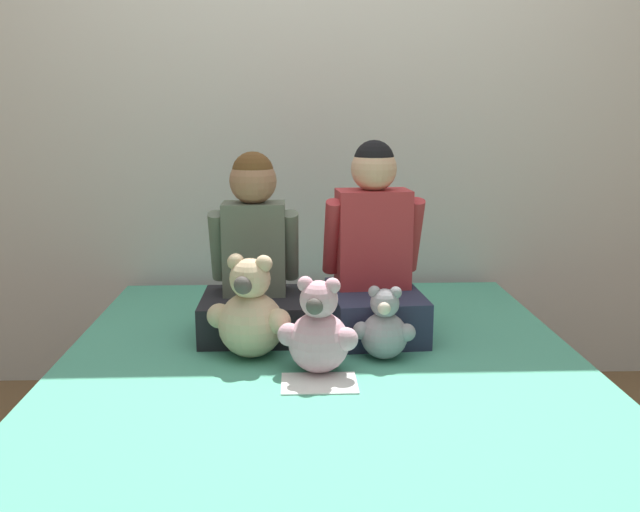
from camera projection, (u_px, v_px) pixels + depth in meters
name	position (u px, v px, depth m)	size (l,w,h in m)	color
ground_plane	(323.00, 506.00, 2.08)	(14.00, 14.00, 0.00)	brown
wall_behind_bed	(312.00, 96.00, 2.86)	(8.00, 0.06, 2.50)	silver
bed	(323.00, 439.00, 2.04)	(1.62, 1.98, 0.45)	#473828
child_on_left	(254.00, 266.00, 2.26)	(0.35, 0.32, 0.61)	black
child_on_right	(374.00, 261.00, 2.28)	(0.34, 0.41, 0.65)	#282D47
teddy_bear_held_by_left_child	(251.00, 314.00, 2.06)	(0.26, 0.20, 0.32)	#D1B78E
teddy_bear_held_by_right_child	(384.00, 328.00, 2.05)	(0.19, 0.14, 0.23)	#939399
teddy_bear_between_children	(319.00, 333.00, 1.94)	(0.23, 0.18, 0.28)	#DBA3B2
sign_card	(319.00, 383.00, 1.87)	(0.21, 0.15, 0.00)	white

